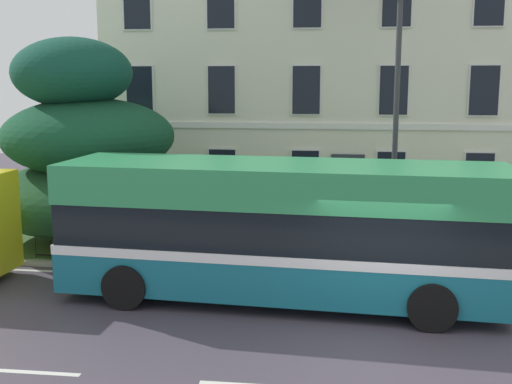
{
  "coord_description": "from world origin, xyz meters",
  "views": [
    {
      "loc": [
        -0.9,
        -11.25,
        4.8
      ],
      "look_at": [
        -2.94,
        4.97,
        1.91
      ],
      "focal_mm": 45.31,
      "sensor_mm": 36.0,
      "label": 1
    }
  ],
  "objects_px": {
    "evergreen_tree": "(86,157)",
    "street_lamp_post": "(396,107)",
    "georgian_townhouse": "(348,55)",
    "single_decker_bus": "(282,229)",
    "litter_bin": "(242,239)"
  },
  "relations": [
    {
      "from": "evergreen_tree",
      "to": "single_decker_bus",
      "type": "xyz_separation_m",
      "value": [
        6.11,
        -4.32,
        -0.94
      ]
    },
    {
      "from": "street_lamp_post",
      "to": "evergreen_tree",
      "type": "bearing_deg",
      "value": 171.99
    },
    {
      "from": "single_decker_bus",
      "to": "litter_bin",
      "type": "relative_size",
      "value": 8.24
    },
    {
      "from": "evergreen_tree",
      "to": "street_lamp_post",
      "type": "relative_size",
      "value": 0.84
    },
    {
      "from": "single_decker_bus",
      "to": "litter_bin",
      "type": "height_order",
      "value": "single_decker_bus"
    },
    {
      "from": "georgian_townhouse",
      "to": "street_lamp_post",
      "type": "height_order",
      "value": "georgian_townhouse"
    },
    {
      "from": "evergreen_tree",
      "to": "street_lamp_post",
      "type": "distance_m",
      "value": 8.94
    },
    {
      "from": "street_lamp_post",
      "to": "georgian_townhouse",
      "type": "bearing_deg",
      "value": 96.31
    },
    {
      "from": "evergreen_tree",
      "to": "street_lamp_post",
      "type": "height_order",
      "value": "street_lamp_post"
    },
    {
      "from": "street_lamp_post",
      "to": "litter_bin",
      "type": "height_order",
      "value": "street_lamp_post"
    },
    {
      "from": "georgian_townhouse",
      "to": "single_decker_bus",
      "type": "relative_size",
      "value": 1.78
    },
    {
      "from": "georgian_townhouse",
      "to": "litter_bin",
      "type": "height_order",
      "value": "georgian_townhouse"
    },
    {
      "from": "litter_bin",
      "to": "georgian_townhouse",
      "type": "bearing_deg",
      "value": 75.45
    },
    {
      "from": "georgian_townhouse",
      "to": "evergreen_tree",
      "type": "bearing_deg",
      "value": -131.4
    },
    {
      "from": "single_decker_bus",
      "to": "street_lamp_post",
      "type": "height_order",
      "value": "street_lamp_post"
    }
  ]
}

